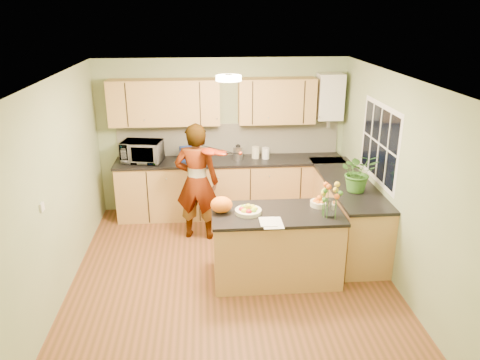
{
  "coord_description": "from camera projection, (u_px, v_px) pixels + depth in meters",
  "views": [
    {
      "loc": [
        -0.3,
        -5.16,
        3.23
      ],
      "look_at": [
        0.15,
        0.5,
        1.13
      ],
      "focal_mm": 35.0,
      "sensor_mm": 36.0,
      "label": 1
    }
  ],
  "objects": [
    {
      "name": "floor",
      "position": [
        232.0,
        276.0,
        5.97
      ],
      "size": [
        4.5,
        4.5,
        0.0
      ],
      "primitive_type": "plane",
      "color": "brown",
      "rests_on": "ground"
    },
    {
      "name": "ceiling",
      "position": [
        230.0,
        78.0,
        5.1
      ],
      "size": [
        4.0,
        4.5,
        0.02
      ],
      "primitive_type": "cube",
      "color": "white",
      "rests_on": "wall_back"
    },
    {
      "name": "wall_back",
      "position": [
        223.0,
        136.0,
        7.63
      ],
      "size": [
        4.0,
        0.02,
        2.5
      ],
      "primitive_type": "cube",
      "color": "gray",
      "rests_on": "floor"
    },
    {
      "name": "wall_front",
      "position": [
        249.0,
        295.0,
        3.43
      ],
      "size": [
        4.0,
        0.02,
        2.5
      ],
      "primitive_type": "cube",
      "color": "gray",
      "rests_on": "floor"
    },
    {
      "name": "wall_left",
      "position": [
        58.0,
        190.0,
        5.38
      ],
      "size": [
        0.02,
        4.5,
        2.5
      ],
      "primitive_type": "cube",
      "color": "gray",
      "rests_on": "floor"
    },
    {
      "name": "wall_right",
      "position": [
        395.0,
        181.0,
        5.68
      ],
      "size": [
        0.02,
        4.5,
        2.5
      ],
      "primitive_type": "cube",
      "color": "gray",
      "rests_on": "floor"
    },
    {
      "name": "back_counter",
      "position": [
        230.0,
        187.0,
        7.63
      ],
      "size": [
        3.64,
        0.62,
        0.94
      ],
      "color": "#AB7E44",
      "rests_on": "floor"
    },
    {
      "name": "right_counter",
      "position": [
        346.0,
        211.0,
        6.72
      ],
      "size": [
        0.62,
        2.24,
        0.94
      ],
      "color": "#AB7E44",
      "rests_on": "floor"
    },
    {
      "name": "splashback",
      "position": [
        229.0,
        139.0,
        7.65
      ],
      "size": [
        3.6,
        0.02,
        0.52
      ],
      "primitive_type": "cube",
      "color": "#ECE6CC",
      "rests_on": "back_counter"
    },
    {
      "name": "upper_cabinets",
      "position": [
        211.0,
        102.0,
        7.25
      ],
      "size": [
        3.2,
        0.34,
        0.7
      ],
      "color": "#AB7E44",
      "rests_on": "wall_back"
    },
    {
      "name": "boiler",
      "position": [
        330.0,
        97.0,
        7.39
      ],
      "size": [
        0.4,
        0.3,
        0.86
      ],
      "color": "white",
      "rests_on": "wall_back"
    },
    {
      "name": "window_right",
      "position": [
        379.0,
        143.0,
        6.14
      ],
      "size": [
        0.01,
        1.3,
        1.05
      ],
      "color": "white",
      "rests_on": "wall_right"
    },
    {
      "name": "light_switch",
      "position": [
        42.0,
        207.0,
        4.81
      ],
      "size": [
        0.02,
        0.09,
        0.09
      ],
      "primitive_type": "cube",
      "color": "white",
      "rests_on": "wall_left"
    },
    {
      "name": "ceiling_lamp",
      "position": [
        229.0,
        78.0,
        5.39
      ],
      "size": [
        0.3,
        0.3,
        0.07
      ],
      "color": "#FFEABF",
      "rests_on": "ceiling"
    },
    {
      "name": "peninsula_island",
      "position": [
        276.0,
        245.0,
        5.8
      ],
      "size": [
        1.58,
        0.81,
        0.9
      ],
      "color": "#AB7E44",
      "rests_on": "floor"
    },
    {
      "name": "fruit_dish",
      "position": [
        248.0,
        210.0,
        5.6
      ],
      "size": [
        0.32,
        0.32,
        0.11
      ],
      "color": "beige",
      "rests_on": "peninsula_island"
    },
    {
      "name": "orange_bowl",
      "position": [
        319.0,
        202.0,
        5.8
      ],
      "size": [
        0.22,
        0.22,
        0.13
      ],
      "color": "beige",
      "rests_on": "peninsula_island"
    },
    {
      "name": "flower_vase",
      "position": [
        332.0,
        191.0,
        5.4
      ],
      "size": [
        0.27,
        0.27,
        0.49
      ],
      "rotation": [
        0.0,
        0.0,
        0.37
      ],
      "color": "silver",
      "rests_on": "peninsula_island"
    },
    {
      "name": "orange_bag",
      "position": [
        221.0,
        205.0,
        5.6
      ],
      "size": [
        0.31,
        0.28,
        0.2
      ],
      "primitive_type": "ellipsoid",
      "rotation": [
        0.0,
        0.0,
        0.25
      ],
      "color": "orange",
      "rests_on": "peninsula_island"
    },
    {
      "name": "papers",
      "position": [
        272.0,
        223.0,
        5.35
      ],
      "size": [
        0.23,
        0.31,
        0.01
      ],
      "primitive_type": "cube",
      "color": "white",
      "rests_on": "peninsula_island"
    },
    {
      "name": "violinist",
      "position": [
        197.0,
        182.0,
        6.72
      ],
      "size": [
        0.7,
        0.53,
        1.73
      ],
      "primitive_type": "imported",
      "rotation": [
        0.0,
        0.0,
        2.95
      ],
      "color": "tan",
      "rests_on": "floor"
    },
    {
      "name": "violin",
      "position": [
        210.0,
        152.0,
        6.35
      ],
      "size": [
        0.69,
        0.6,
        0.17
      ],
      "primitive_type": null,
      "rotation": [
        0.17,
        0.0,
        -0.61
      ],
      "color": "#581405",
      "rests_on": "violinist"
    },
    {
      "name": "microwave",
      "position": [
        142.0,
        152.0,
        7.31
      ],
      "size": [
        0.67,
        0.51,
        0.33
      ],
      "primitive_type": "imported",
      "rotation": [
        0.0,
        0.0,
        -0.19
      ],
      "color": "white",
      "rests_on": "back_counter"
    },
    {
      "name": "blue_box",
      "position": [
        189.0,
        154.0,
        7.42
      ],
      "size": [
        0.3,
        0.24,
        0.21
      ],
      "primitive_type": "cube",
      "rotation": [
        0.0,
        0.0,
        0.21
      ],
      "color": "navy",
      "rests_on": "back_counter"
    },
    {
      "name": "kettle",
      "position": [
        238.0,
        152.0,
        7.43
      ],
      "size": [
        0.15,
        0.15,
        0.29
      ],
      "rotation": [
        0.0,
        0.0,
        0.19
      ],
      "color": "#ADADB1",
      "rests_on": "back_counter"
    },
    {
      "name": "jar_cream",
      "position": [
        256.0,
        152.0,
        7.51
      ],
      "size": [
        0.13,
        0.13,
        0.19
      ],
      "primitive_type": "cylinder",
      "rotation": [
        0.0,
        0.0,
        -0.06
      ],
      "color": "beige",
      "rests_on": "back_counter"
    },
    {
      "name": "jar_white",
      "position": [
        266.0,
        153.0,
        7.49
      ],
      "size": [
        0.14,
        0.14,
        0.18
      ],
      "primitive_type": "cylinder",
      "rotation": [
        0.0,
        0.0,
        -0.21
      ],
      "color": "white",
      "rests_on": "back_counter"
    },
    {
      "name": "potted_plant",
      "position": [
        359.0,
        172.0,
        6.1
      ],
      "size": [
        0.5,
        0.44,
        0.53
      ],
      "primitive_type": "imported",
      "rotation": [
        0.0,
        0.0,
        -0.06
      ],
      "color": "#386E24",
      "rests_on": "right_counter"
    }
  ]
}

